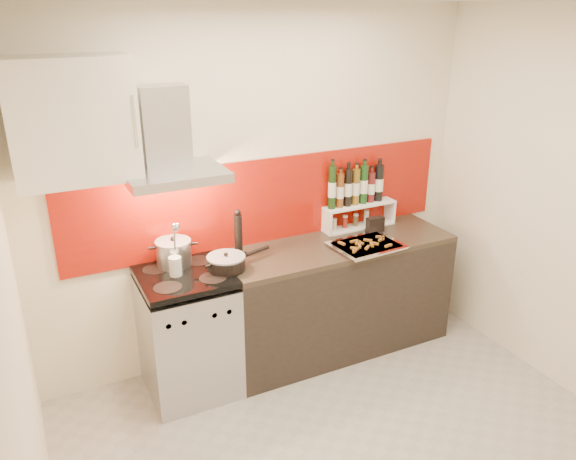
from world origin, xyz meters
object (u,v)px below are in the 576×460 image
counter (337,296)px  baking_tray (366,245)px  stock_pot (174,253)px  pepper_mill (238,235)px  range_stove (189,334)px  saute_pan (227,262)px

counter → baking_tray: bearing=-47.0°
stock_pot → pepper_mill: pepper_mill is taller
baking_tray → range_stove: bearing=173.6°
range_stove → baking_tray: baking_tray is taller
saute_pan → pepper_mill: (0.15, 0.15, 0.12)m
range_stove → baking_tray: (1.35, -0.15, 0.47)m
range_stove → stock_pot: bearing=95.5°
pepper_mill → baking_tray: (0.91, -0.25, -0.16)m
counter → saute_pan: (-0.91, -0.06, 0.51)m
saute_pan → pepper_mill: size_ratio=1.37×
stock_pot → pepper_mill: (0.45, -0.06, 0.08)m
stock_pot → saute_pan: (0.30, -0.22, -0.04)m
stock_pot → baking_tray: 1.40m
pepper_mill → baking_tray: pepper_mill is taller
range_stove → saute_pan: size_ratio=1.84×
range_stove → counter: (1.20, 0.00, 0.01)m
saute_pan → range_stove: bearing=169.9°
stock_pot → counter: bearing=-7.6°
counter → baking_tray: (0.15, -0.16, 0.47)m
range_stove → counter: size_ratio=0.51×
range_stove → stock_pot: stock_pot is taller
baking_tray → pepper_mill: bearing=164.5°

